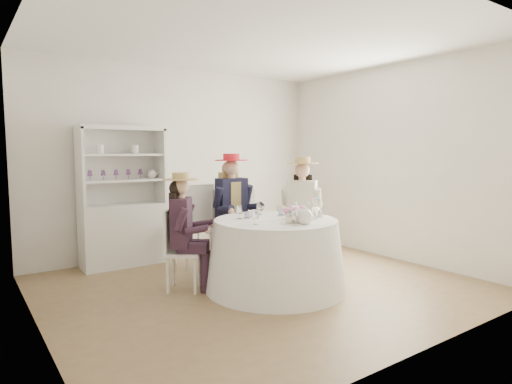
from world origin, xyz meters
TOP-DOWN VIEW (x-y plane):
  - ground at (0.00, 0.00)m, footprint 4.50×4.50m
  - ceiling at (0.00, 0.00)m, footprint 4.50×4.50m
  - wall_back at (0.00, 2.00)m, footprint 4.50×0.00m
  - wall_front at (0.00, -2.00)m, footprint 4.50×0.00m
  - wall_left at (-2.25, 0.00)m, footprint 0.00×4.50m
  - wall_right at (2.25, 0.00)m, footprint 0.00×4.50m
  - tea_table at (0.06, -0.18)m, footprint 1.54×1.54m
  - hutch at (-0.97, 1.76)m, footprint 1.19×0.70m
  - side_table at (0.98, 1.75)m, footprint 0.49×0.49m
  - hatbox at (0.98, 1.75)m, footprint 0.32×0.32m
  - guest_left at (-0.78, 0.35)m, footprint 0.55×0.53m
  - guest_mid at (0.13, 0.82)m, footprint 0.53×0.56m
  - guest_right at (0.91, 0.35)m, footprint 0.62×0.59m
  - spare_chair at (-0.22, 1.17)m, footprint 0.45×0.45m
  - teacup_a at (-0.15, 0.04)m, footprint 0.09×0.09m
  - teacup_b at (-0.01, 0.09)m, footprint 0.09×0.09m
  - teacup_c at (0.28, -0.01)m, footprint 0.10×0.10m
  - flower_bowl at (0.24, -0.26)m, footprint 0.21×0.21m
  - flower_arrangement at (0.26, -0.27)m, footprint 0.19×0.19m
  - table_teapot at (0.11, -0.59)m, footprint 0.24×0.17m
  - sandwich_plate at (0.03, -0.49)m, footprint 0.23×0.23m
  - cupcake_stand at (0.55, -0.29)m, footprint 0.22×0.22m
  - stemware_set at (0.06, -0.18)m, footprint 0.83×0.87m

SIDE VIEW (x-z plane):
  - ground at x=0.00m, z-range 0.00..0.00m
  - side_table at x=0.98m, z-range 0.00..0.63m
  - tea_table at x=0.06m, z-range 0.00..0.77m
  - spare_chair at x=-0.22m, z-range 0.04..1.12m
  - hutch at x=-0.97m, z-range -0.26..1.57m
  - guest_left at x=-0.78m, z-range 0.08..1.36m
  - hatbox at x=0.98m, z-range 0.63..0.90m
  - sandwich_plate at x=0.03m, z-range 0.76..0.81m
  - flower_bowl at x=0.24m, z-range 0.77..0.82m
  - teacup_c at x=0.28m, z-range 0.77..0.83m
  - teacup_a at x=-0.15m, z-range 0.77..0.83m
  - teacup_b at x=-0.01m, z-range 0.77..0.84m
  - guest_right at x=0.91m, z-range 0.09..1.53m
  - guest_mid at x=0.13m, z-range 0.10..1.57m
  - stemware_set at x=0.06m, z-range 0.77..0.92m
  - cupcake_stand at x=0.55m, z-range 0.74..0.95m
  - table_teapot at x=0.11m, z-range 0.76..0.94m
  - flower_arrangement at x=0.26m, z-range 0.83..0.90m
  - wall_back at x=0.00m, z-range -0.90..3.60m
  - wall_front at x=0.00m, z-range -0.90..3.60m
  - wall_left at x=-2.25m, z-range -0.90..3.60m
  - wall_right at x=2.25m, z-range -0.90..3.60m
  - ceiling at x=0.00m, z-range 2.70..2.70m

